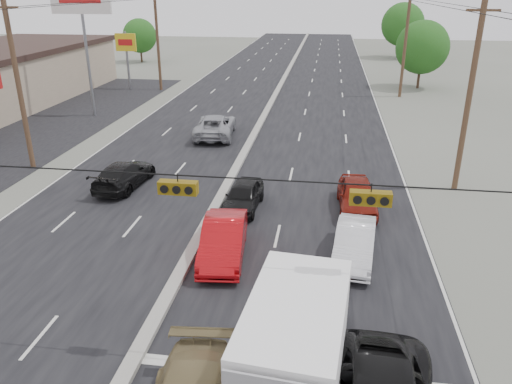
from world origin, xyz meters
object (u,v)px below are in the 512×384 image
utility_pole_right_b (469,97)px  red_sedan (223,240)px  oncoming_far (215,126)px  queue_car_e (357,196)px  tree_right_far (403,24)px  box_truck (299,339)px  oncoming_near (124,175)px  tree_left_far (140,36)px  utility_pole_left_c (158,41)px  pole_sign_far (126,47)px  utility_pole_left_b (18,84)px  tree_right_mid (422,47)px  queue_car_a (243,196)px  queue_car_b (355,243)px  utility_pole_right_c (405,44)px  pole_sign_billboard (81,6)px

utility_pole_right_b → red_sedan: size_ratio=2.09×
oncoming_far → queue_car_e: bearing=124.1°
tree_right_far → box_truck: (-11.12, -71.03, -3.25)m
oncoming_near → red_sedan: bearing=140.6°
tree_left_far → red_sedan: bearing=-66.6°
utility_pole_left_c → pole_sign_far: utility_pole_left_c is taller
utility_pole_left_b → box_truck: utility_pole_left_b is taller
tree_left_far → tree_right_mid: tree_right_mid is taller
oncoming_near → utility_pole_left_b: bearing=-13.1°
red_sedan → tree_left_far: bearing=107.7°
utility_pole_right_b → queue_car_a: (-11.10, -4.25, -4.43)m
queue_car_b → tree_right_far: bearing=87.8°
utility_pole_right_b → oncoming_near: size_ratio=2.05×
red_sedan → oncoming_far: bearing=97.9°
queue_car_e → tree_left_far: bearing=118.5°
tree_right_mid → tree_right_far: (1.00, 25.00, 0.62)m
utility_pole_right_b → oncoming_near: bearing=-172.9°
tree_left_far → red_sedan: 59.06m
utility_pole_right_c → queue_car_a: (-11.10, -29.25, -4.43)m
utility_pole_left_c → oncoming_far: (9.68, -16.71, -4.30)m
tree_left_far → queue_car_a: tree_left_far is taller
red_sedan → queue_car_b: bearing=0.6°
utility_pole_right_b → queue_car_e: bearing=-146.8°
utility_pole_right_c → box_truck: utility_pole_right_c is taller
box_truck → queue_car_b: 7.76m
pole_sign_billboard → queue_car_a: bearing=-47.3°
utility_pole_right_c → queue_car_b: size_ratio=2.28×
utility_pole_right_c → utility_pole_left_b: bearing=-135.0°
tree_right_mid → queue_car_b: size_ratio=1.63×
utility_pole_left_c → tree_right_mid: 27.96m
utility_pole_right_b → tree_left_far: 56.72m
tree_right_mid → tree_right_far: tree_right_far is taller
utility_pole_right_c → queue_car_b: (-5.80, -33.56, -4.39)m
tree_right_far → queue_car_a: tree_right_far is taller
queue_car_e → tree_right_far: bearing=79.0°
red_sedan → pole_sign_far: bearing=111.3°
red_sedan → queue_car_a: size_ratio=1.20×
utility_pole_left_b → box_truck: size_ratio=1.49×
tree_left_far → red_sedan: tree_left_far is taller
utility_pole_left_c → queue_car_e: size_ratio=2.22×
queue_car_e → red_sedan: bearing=-137.6°
red_sedan → utility_pole_right_c: bearing=66.3°
utility_pole_left_b → oncoming_far: utility_pole_left_b is taller
queue_car_a → oncoming_far: (-4.22, 12.54, 0.13)m
pole_sign_far → tree_right_mid: size_ratio=0.84×
pole_sign_billboard → queue_car_e: (21.50, -16.60, -8.10)m
tree_right_mid → tree_right_far: 25.03m
utility_pole_left_b → queue_car_b: 21.47m
pole_sign_far → oncoming_near: (10.37, -27.26, -3.70)m
utility_pole_left_c → queue_car_a: bearing=-64.6°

